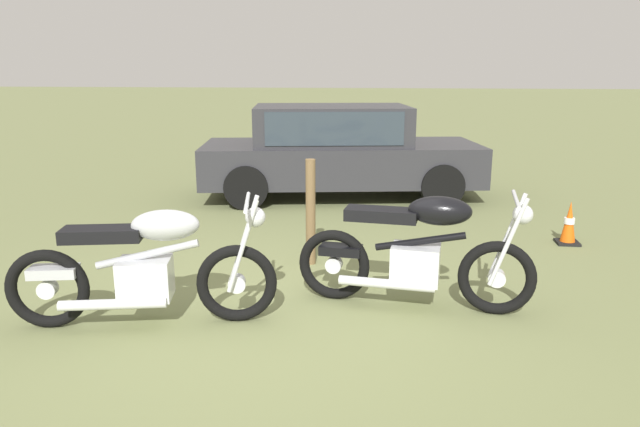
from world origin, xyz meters
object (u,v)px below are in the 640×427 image
traffic_cone (569,225)px  car_charcoal (337,147)px  motorcycle_black (416,252)px  motorcycle_silver (145,267)px  fence_post_wooden (311,212)px

traffic_cone → car_charcoal: bearing=142.5°
motorcycle_black → car_charcoal: (-1.11, 4.35, 0.31)m
car_charcoal → traffic_cone: size_ratio=8.92×
motorcycle_silver → traffic_cone: 4.79m
motorcycle_silver → motorcycle_black: bearing=4.6°
traffic_cone → motorcycle_black: bearing=-130.9°
car_charcoal → motorcycle_silver: bearing=-111.0°
motorcycle_silver → traffic_cone: size_ratio=4.12×
motorcycle_silver → motorcycle_black: same height
motorcycle_black → traffic_cone: size_ratio=3.97×
traffic_cone → fence_post_wooden: (-2.86, -1.09, 0.32)m
motorcycle_silver → fence_post_wooden: fence_post_wooden is taller
fence_post_wooden → motorcycle_black: bearing=-44.3°
motorcycle_black → traffic_cone: 2.79m
motorcycle_black → fence_post_wooden: 1.46m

